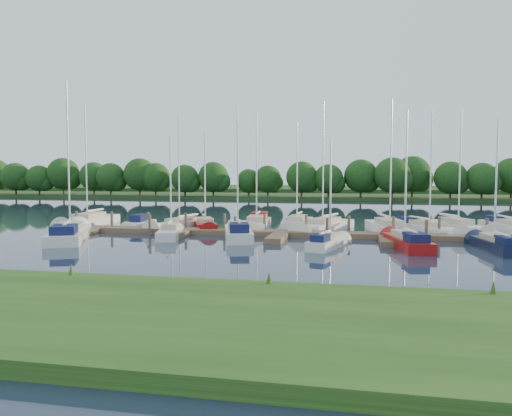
% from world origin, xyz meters
% --- Properties ---
extents(ground, '(260.00, 260.00, 0.00)m').
position_xyz_m(ground, '(0.00, 0.00, 0.00)').
color(ground, '#1A2735').
rests_on(ground, ground).
extents(near_bank, '(90.00, 10.00, 0.50)m').
position_xyz_m(near_bank, '(0.00, -16.00, 0.25)').
color(near_bank, '#214614').
rests_on(near_bank, ground).
extents(dock, '(40.00, 6.00, 0.40)m').
position_xyz_m(dock, '(0.00, 7.31, 0.20)').
color(dock, brown).
rests_on(dock, ground).
extents(mooring_pilings, '(38.24, 2.84, 2.00)m').
position_xyz_m(mooring_pilings, '(0.00, 8.43, 0.60)').
color(mooring_pilings, '#473D33').
rests_on(mooring_pilings, ground).
extents(far_shore, '(180.00, 30.00, 0.60)m').
position_xyz_m(far_shore, '(0.00, 75.00, 0.30)').
color(far_shore, '#203E17').
rests_on(far_shore, ground).
extents(distant_hill, '(220.00, 40.00, 1.40)m').
position_xyz_m(distant_hill, '(0.00, 100.00, 0.70)').
color(distant_hill, '#314E22').
rests_on(distant_hill, ground).
extents(treeline, '(146.46, 9.66, 8.24)m').
position_xyz_m(treeline, '(-2.49, 62.35, 4.21)').
color(treeline, '#38281C').
rests_on(treeline, ground).
extents(sailboat_n_0, '(2.59, 9.45, 12.03)m').
position_xyz_m(sailboat_n_0, '(-19.29, 11.89, 0.28)').
color(sailboat_n_0, white).
rests_on(sailboat_n_0, ground).
extents(motorboat, '(1.41, 4.77, 1.50)m').
position_xyz_m(motorboat, '(-13.81, 11.27, 0.33)').
color(motorboat, white).
rests_on(motorboat, ground).
extents(sailboat_n_2, '(3.82, 8.37, 10.47)m').
position_xyz_m(sailboat_n_2, '(-9.94, 11.59, 0.26)').
color(sailboat_n_2, white).
rests_on(sailboat_n_2, ground).
extents(sailboat_n_3, '(3.84, 6.92, 9.01)m').
position_xyz_m(sailboat_n_3, '(-7.55, 11.35, 0.27)').
color(sailboat_n_3, maroon).
rests_on(sailboat_n_3, ground).
extents(sailboat_n_4, '(2.69, 8.43, 10.80)m').
position_xyz_m(sailboat_n_4, '(-2.98, 12.30, 0.34)').
color(sailboat_n_4, white).
rests_on(sailboat_n_4, ground).
extents(sailboat_n_5, '(2.18, 7.82, 10.03)m').
position_xyz_m(sailboat_n_5, '(0.43, 14.11, 0.28)').
color(sailboat_n_5, white).
rests_on(sailboat_n_5, ground).
extents(sailboat_n_6, '(4.76, 9.07, 11.56)m').
position_xyz_m(sailboat_n_6, '(2.98, 12.19, 0.27)').
color(sailboat_n_6, white).
rests_on(sailboat_n_6, ground).
extents(sailboat_n_7, '(3.64, 9.14, 11.55)m').
position_xyz_m(sailboat_n_7, '(8.42, 11.44, 0.28)').
color(sailboat_n_7, white).
rests_on(sailboat_n_7, ground).
extents(sailboat_n_8, '(5.07, 7.89, 10.41)m').
position_xyz_m(sailboat_n_8, '(11.51, 12.17, 0.32)').
color(sailboat_n_8, white).
rests_on(sailboat_n_8, ground).
extents(sailboat_n_9, '(4.43, 8.10, 10.61)m').
position_xyz_m(sailboat_n_9, '(14.02, 13.05, 0.28)').
color(sailboat_n_9, white).
rests_on(sailboat_n_9, ground).
extents(sailboat_s_0, '(5.67, 9.57, 12.43)m').
position_xyz_m(sailboat_s_0, '(-15.50, 2.56, 0.34)').
color(sailboat_s_0, white).
rests_on(sailboat_s_0, ground).
extents(sailboat_s_1, '(2.68, 6.29, 8.22)m').
position_xyz_m(sailboat_s_1, '(-8.40, 5.15, 0.28)').
color(sailboat_s_1, white).
rests_on(sailboat_s_1, ground).
extents(sailboat_s_2, '(3.75, 8.12, 10.50)m').
position_xyz_m(sailboat_s_2, '(-3.11, 5.62, 0.35)').
color(sailboat_s_2, white).
rests_on(sailboat_s_2, ground).
extents(sailboat_s_3, '(2.64, 5.75, 7.49)m').
position_xyz_m(sailboat_s_3, '(3.95, 2.23, 0.32)').
color(sailboat_s_3, white).
rests_on(sailboat_s_3, ground).
extents(sailboat_s_4, '(2.98, 7.55, 9.65)m').
position_xyz_m(sailboat_s_4, '(9.10, 3.33, 0.33)').
color(sailboat_s_4, maroon).
rests_on(sailboat_s_4, ground).
extents(sailboat_s_5, '(2.34, 6.92, 8.85)m').
position_xyz_m(sailboat_s_5, '(14.72, 3.30, 0.32)').
color(sailboat_s_5, black).
rests_on(sailboat_s_5, ground).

